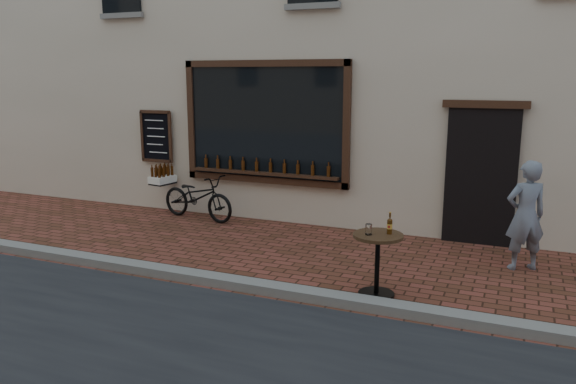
% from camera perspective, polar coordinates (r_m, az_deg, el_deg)
% --- Properties ---
extents(ground, '(90.00, 90.00, 0.00)m').
position_cam_1_polar(ground, '(6.93, -0.05, -11.17)').
color(ground, '#4E2819').
rests_on(ground, ground).
extents(kerb, '(90.00, 0.25, 0.12)m').
position_cam_1_polar(kerb, '(7.08, 0.59, -10.14)').
color(kerb, slate).
rests_on(kerb, ground).
extents(cargo_bicycle, '(1.98, 0.87, 0.93)m').
position_cam_1_polar(cargo_bicycle, '(10.81, -9.29, -0.41)').
color(cargo_bicycle, black).
rests_on(cargo_bicycle, ground).
extents(bistro_table, '(0.62, 0.62, 1.06)m').
position_cam_1_polar(bistro_table, '(7.05, 9.11, -6.02)').
color(bistro_table, black).
rests_on(bistro_table, ground).
extents(pedestrian, '(0.68, 0.60, 1.56)m').
position_cam_1_polar(pedestrian, '(8.51, 22.99, -2.22)').
color(pedestrian, slate).
rests_on(pedestrian, ground).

